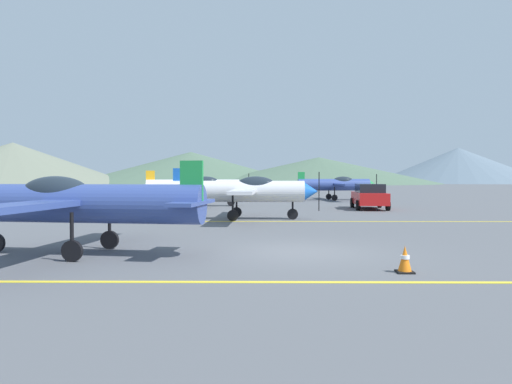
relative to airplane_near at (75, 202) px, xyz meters
name	(u,v)px	position (x,y,z in m)	size (l,w,h in m)	color
ground_plane	(297,252)	(5.95, 0.52, -1.40)	(400.00, 400.00, 0.00)	#54565B
apron_line_near	(312,282)	(5.95, -3.31, -1.40)	(80.00, 0.16, 0.01)	yellow
apron_line_far	(282,221)	(5.95, 9.31, -1.40)	(80.00, 0.16, 0.01)	yellow
airplane_near	(75,202)	(0.00, 0.00, 0.00)	(7.27, 8.33, 2.49)	#33478C
airplane_mid	(244,191)	(4.15, 10.48, 0.00)	(7.20, 8.30, 2.49)	silver
airplane_far	(197,186)	(0.56, 20.35, 0.00)	(7.27, 8.33, 2.49)	silver
airplane_back	(337,184)	(11.73, 29.49, 0.00)	(7.25, 8.33, 2.49)	#33478C
car_sedan	(369,196)	(11.93, 17.82, -0.56)	(2.25, 4.41, 1.62)	red
traffic_cone_front	(405,259)	(8.05, -2.35, -1.11)	(0.36, 0.36, 0.59)	black
hill_left	(13,163)	(-66.25, 123.58, 4.55)	(66.84, 66.84, 11.91)	slate
hill_centerleft	(191,167)	(-18.19, 145.93, 3.77)	(75.69, 75.69, 10.34)	#4C6651
hill_centerright	(319,170)	(23.12, 134.21, 2.63)	(72.83, 72.83, 8.07)	#4C6651
hill_right	(458,165)	(69.92, 143.76, 4.37)	(54.66, 54.66, 11.55)	slate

